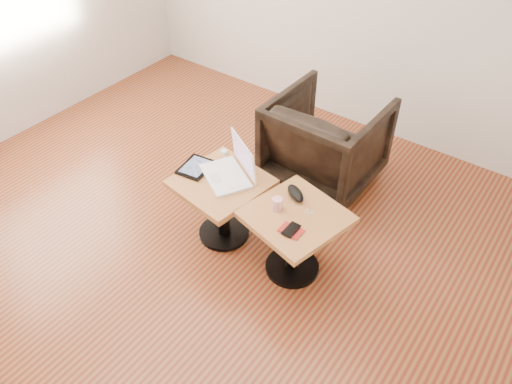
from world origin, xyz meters
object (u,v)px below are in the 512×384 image
Objects in this scene: laptop at (231,170)px; armchair at (326,142)px; side_table_right at (295,229)px; side_table_left at (222,195)px; striped_cup at (277,204)px.

laptop is 0.96m from armchair.
side_table_right is 1.03m from armchair.
side_table_left is 1.03m from armchair.
side_table_left is 0.94× the size of side_table_right.
striped_cup is 0.10× the size of armchair.
laptop is 5.40× the size of striped_cup.
side_table_left is at bearing 76.46° from armchair.
striped_cup is at bearing 102.61° from armchair.
striped_cup is at bearing 18.05° from laptop.
side_table_right is 8.00× the size of striped_cup.
armchair is at bearing 122.26° from side_table_right.
laptop is (-0.57, 0.06, 0.18)m from side_table_right.
side_table_right is 0.82× the size of armchair.
striped_cup is at bearing 7.23° from side_table_left.
side_table_right is at bearing 12.39° from striped_cup.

